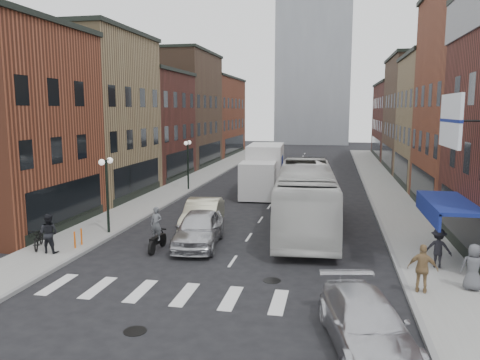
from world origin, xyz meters
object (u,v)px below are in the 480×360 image
object	(u,v)px
streetlamp_near	(107,181)
sedan_left_far	(203,215)
box_truck	(264,170)
parked_bicycle	(39,238)
transit_bus	(306,197)
ped_left_solo	(49,233)
bike_rack	(78,238)
motorcycle_rider	(157,230)
sedan_left_near	(199,229)
ped_right_b	(423,269)
streetlamp_far	(188,156)
billboard_sign	(453,123)
curb_car	(366,323)
ped_right_a	(438,248)
ped_right_c	(473,267)

from	to	relation	value
streetlamp_near	sedan_left_far	size ratio (longest dim) A/B	0.80
box_truck	parked_bicycle	xyz separation A→B (m)	(-8.10, -17.43, -1.24)
transit_bus	ped_left_solo	size ratio (longest dim) A/B	7.13
bike_rack	ped_left_solo	xyz separation A→B (m)	(-0.77, -1.14, 0.51)
streetlamp_near	box_truck	size ratio (longest dim) A/B	0.46
motorcycle_rider	transit_bus	distance (m)	8.66
bike_rack	sedan_left_near	size ratio (longest dim) A/B	0.16
sedan_left_far	sedan_left_near	bearing A→B (deg)	-83.94
sedan_left_near	parked_bicycle	xyz separation A→B (m)	(-7.14, -2.30, -0.22)
sedan_left_far	ped_right_b	world-z (taller)	ped_right_b
streetlamp_far	box_truck	size ratio (longest dim) A/B	0.46
billboard_sign	sedan_left_near	xyz separation A→B (m)	(-10.71, 2.50, -5.27)
streetlamp_near	curb_car	xyz separation A→B (m)	(12.64, -9.66, -2.18)
billboard_sign	motorcycle_rider	distance (m)	13.51
billboard_sign	streetlamp_near	xyz separation A→B (m)	(-15.99, 3.50, -3.22)
motorcycle_rider	ped_right_a	xyz separation A→B (m)	(12.41, -0.33, -0.02)
curb_car	ped_left_solo	size ratio (longest dim) A/B	2.79
sedan_left_near	sedan_left_far	xyz separation A→B (m)	(-0.64, 3.00, -0.01)
motorcycle_rider	ped_right_b	size ratio (longest dim) A/B	1.20
parked_bicycle	ped_right_c	xyz separation A→B (m)	(18.54, -1.58, 0.36)
motorcycle_rider	parked_bicycle	size ratio (longest dim) A/B	1.13
ped_right_c	parked_bicycle	bearing A→B (deg)	5.38
box_truck	ped_right_a	size ratio (longest dim) A/B	5.42
billboard_sign	streetlamp_near	bearing A→B (deg)	167.65
sedan_left_far	ped_right_a	world-z (taller)	ped_right_a
parked_bicycle	ped_right_c	world-z (taller)	ped_right_c
parked_bicycle	ped_right_c	bearing A→B (deg)	-29.24
curb_car	ped_left_solo	xyz separation A→B (m)	(-13.61, 5.82, 0.32)
streetlamp_far	sedan_left_far	size ratio (longest dim) A/B	0.80
transit_bus	sedan_left_near	size ratio (longest dim) A/B	2.55
billboard_sign	streetlamp_far	distance (m)	23.92
streetlamp_near	billboard_sign	bearing A→B (deg)	-12.35
bike_rack	ped_right_a	size ratio (longest dim) A/B	0.49
streetlamp_far	curb_car	size ratio (longest dim) A/B	0.81
bike_rack	ped_right_a	bearing A→B (deg)	0.69
streetlamp_near	ped_right_c	bearing A→B (deg)	-16.32
bike_rack	parked_bicycle	bearing A→B (deg)	-160.14
billboard_sign	ped_right_a	distance (m)	5.26
motorcycle_rider	ped_right_b	xyz separation A→B (m)	(11.28, -3.31, 0.04)
parked_bicycle	ped_right_b	bearing A→B (deg)	-31.79
sedan_left_far	ped_right_a	distance (m)	12.20
bike_rack	sedan_left_far	bearing A→B (deg)	44.20
ped_right_c	ped_right_a	bearing A→B (deg)	-63.30
ped_right_b	ped_right_c	world-z (taller)	ped_right_b
streetlamp_far	ped_right_c	distance (m)	25.26
streetlamp_far	sedan_left_near	bearing A→B (deg)	-70.62
bike_rack	sedan_left_near	xyz separation A→B (m)	(5.48, 1.70, 0.31)
sedan_left_far	curb_car	bearing A→B (deg)	-61.56
sedan_left_far	ped_left_solo	world-z (taller)	ped_left_solo
transit_bus	sedan_left_far	distance (m)	5.79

